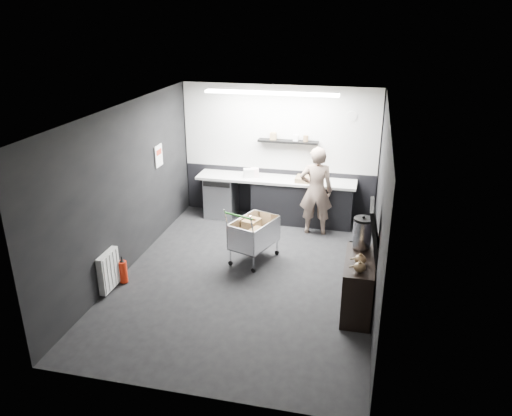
# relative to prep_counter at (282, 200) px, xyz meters

# --- Properties ---
(floor) EXTENTS (5.50, 5.50, 0.00)m
(floor) POSITION_rel_prep_counter_xyz_m (-0.14, -2.42, -0.46)
(floor) COLOR black
(floor) RESTS_ON ground
(ceiling) EXTENTS (5.50, 5.50, 0.00)m
(ceiling) POSITION_rel_prep_counter_xyz_m (-0.14, -2.42, 2.24)
(ceiling) COLOR white
(ceiling) RESTS_ON wall_back
(wall_back) EXTENTS (5.50, 0.00, 5.50)m
(wall_back) POSITION_rel_prep_counter_xyz_m (-0.14, 0.33, 0.89)
(wall_back) COLOR black
(wall_back) RESTS_ON floor
(wall_front) EXTENTS (5.50, 0.00, 5.50)m
(wall_front) POSITION_rel_prep_counter_xyz_m (-0.14, -5.17, 0.89)
(wall_front) COLOR black
(wall_front) RESTS_ON floor
(wall_left) EXTENTS (0.00, 5.50, 5.50)m
(wall_left) POSITION_rel_prep_counter_xyz_m (-2.14, -2.42, 0.89)
(wall_left) COLOR black
(wall_left) RESTS_ON floor
(wall_right) EXTENTS (0.00, 5.50, 5.50)m
(wall_right) POSITION_rel_prep_counter_xyz_m (1.86, -2.42, 0.89)
(wall_right) COLOR black
(wall_right) RESTS_ON floor
(kitchen_wall_panel) EXTENTS (3.95, 0.02, 1.70)m
(kitchen_wall_panel) POSITION_rel_prep_counter_xyz_m (-0.14, 0.31, 1.39)
(kitchen_wall_panel) COLOR silver
(kitchen_wall_panel) RESTS_ON wall_back
(dado_panel) EXTENTS (3.95, 0.02, 1.00)m
(dado_panel) POSITION_rel_prep_counter_xyz_m (-0.14, 0.31, 0.04)
(dado_panel) COLOR black
(dado_panel) RESTS_ON wall_back
(floating_shelf) EXTENTS (1.20, 0.22, 0.04)m
(floating_shelf) POSITION_rel_prep_counter_xyz_m (0.06, 0.20, 1.16)
(floating_shelf) COLOR black
(floating_shelf) RESTS_ON wall_back
(wall_clock) EXTENTS (0.20, 0.03, 0.20)m
(wall_clock) POSITION_rel_prep_counter_xyz_m (1.26, 0.30, 1.69)
(wall_clock) COLOR silver
(wall_clock) RESTS_ON wall_back
(poster) EXTENTS (0.02, 0.30, 0.40)m
(poster) POSITION_rel_prep_counter_xyz_m (-2.12, -1.12, 1.09)
(poster) COLOR white
(poster) RESTS_ON wall_left
(poster_red_band) EXTENTS (0.02, 0.22, 0.10)m
(poster_red_band) POSITION_rel_prep_counter_xyz_m (-2.11, -1.12, 1.16)
(poster_red_band) COLOR red
(poster_red_band) RESTS_ON poster
(radiator) EXTENTS (0.10, 0.50, 0.60)m
(radiator) POSITION_rel_prep_counter_xyz_m (-2.08, -3.32, -0.11)
(radiator) COLOR silver
(radiator) RESTS_ON wall_left
(ceiling_strip) EXTENTS (2.40, 0.20, 0.04)m
(ceiling_strip) POSITION_rel_prep_counter_xyz_m (-0.14, -0.57, 2.21)
(ceiling_strip) COLOR white
(ceiling_strip) RESTS_ON ceiling
(prep_counter) EXTENTS (3.20, 0.61, 0.90)m
(prep_counter) POSITION_rel_prep_counter_xyz_m (0.00, 0.00, 0.00)
(prep_counter) COLOR black
(prep_counter) RESTS_ON floor
(person) EXTENTS (0.66, 0.47, 1.72)m
(person) POSITION_rel_prep_counter_xyz_m (0.73, -0.45, 0.40)
(person) COLOR #C2AE99
(person) RESTS_ON floor
(shopping_cart) EXTENTS (0.83, 1.09, 1.01)m
(shopping_cart) POSITION_rel_prep_counter_xyz_m (-0.15, -1.83, 0.02)
(shopping_cart) COLOR silver
(shopping_cart) RESTS_ON floor
(sideboard) EXTENTS (0.47, 1.09, 1.64)m
(sideboard) POSITION_rel_prep_counter_xyz_m (1.65, -2.98, 0.07)
(sideboard) COLOR black
(sideboard) RESTS_ON floor
(fire_extinguisher) EXTENTS (0.13, 0.13, 0.44)m
(fire_extinguisher) POSITION_rel_prep_counter_xyz_m (-1.99, -3.06, -0.24)
(fire_extinguisher) COLOR red
(fire_extinguisher) RESTS_ON floor
(cardboard_box) EXTENTS (0.46, 0.36, 0.09)m
(cardboard_box) POSITION_rel_prep_counter_xyz_m (0.51, -0.05, 0.49)
(cardboard_box) COLOR olive
(cardboard_box) RESTS_ON prep_counter
(pink_tub) EXTENTS (0.18, 0.18, 0.18)m
(pink_tub) POSITION_rel_prep_counter_xyz_m (-0.57, 0.00, 0.53)
(pink_tub) COLOR white
(pink_tub) RESTS_ON prep_counter
(white_container) EXTENTS (0.24, 0.21, 0.18)m
(white_container) POSITION_rel_prep_counter_xyz_m (-0.68, -0.05, 0.53)
(white_container) COLOR silver
(white_container) RESTS_ON prep_counter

